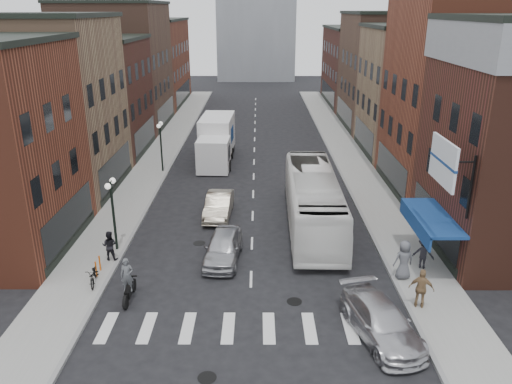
# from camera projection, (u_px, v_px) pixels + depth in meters

# --- Properties ---
(ground) EXTENTS (160.00, 160.00, 0.00)m
(ground) POSITION_uv_depth(u_px,v_px,m) (251.00, 290.00, 23.65)
(ground) COLOR black
(ground) RESTS_ON ground
(sidewalk_left) EXTENTS (3.00, 74.00, 0.15)m
(sidewalk_left) POSITION_uv_depth(u_px,v_px,m) (159.00, 158.00, 44.29)
(sidewalk_left) COLOR gray
(sidewalk_left) RESTS_ON ground
(sidewalk_right) EXTENTS (3.00, 74.00, 0.15)m
(sidewalk_right) POSITION_uv_depth(u_px,v_px,m) (350.00, 158.00, 44.23)
(sidewalk_right) COLOR gray
(sidewalk_right) RESTS_ON ground
(curb_left) EXTENTS (0.20, 74.00, 0.16)m
(curb_left) POSITION_uv_depth(u_px,v_px,m) (175.00, 159.00, 44.31)
(curb_left) COLOR gray
(curb_left) RESTS_ON ground
(curb_right) EXTENTS (0.20, 74.00, 0.16)m
(curb_right) POSITION_uv_depth(u_px,v_px,m) (333.00, 159.00, 44.27)
(curb_right) COLOR gray
(curb_right) RESTS_ON ground
(crosswalk_stripes) EXTENTS (12.00, 2.20, 0.01)m
(crosswalk_stripes) POSITION_uv_depth(u_px,v_px,m) (250.00, 328.00, 20.84)
(crosswalk_stripes) COLOR silver
(crosswalk_stripes) RESTS_ON ground
(bldg_left_mid_a) EXTENTS (10.30, 10.20, 12.30)m
(bldg_left_mid_a) POSITION_uv_depth(u_px,v_px,m) (38.00, 106.00, 34.71)
(bldg_left_mid_a) COLOR #836248
(bldg_left_mid_a) RESTS_ON ground
(bldg_left_mid_b) EXTENTS (10.30, 10.20, 10.30)m
(bldg_left_mid_b) POSITION_uv_depth(u_px,v_px,m) (86.00, 97.00, 44.43)
(bldg_left_mid_b) COLOR #4B251A
(bldg_left_mid_b) RESTS_ON ground
(bldg_left_far_a) EXTENTS (10.30, 12.20, 13.30)m
(bldg_left_far_a) POSITION_uv_depth(u_px,v_px,m) (117.00, 66.00, 54.23)
(bldg_left_far_a) COLOR brown
(bldg_left_far_a) RESTS_ON ground
(bldg_left_far_b) EXTENTS (10.30, 16.20, 11.30)m
(bldg_left_far_b) POSITION_uv_depth(u_px,v_px,m) (145.00, 62.00, 67.72)
(bldg_left_far_b) COLOR brown
(bldg_left_far_b) RESTS_ON ground
(bldg_right_mid_a) EXTENTS (10.30, 10.20, 14.30)m
(bldg_right_mid_a) POSITION_uv_depth(u_px,v_px,m) (471.00, 92.00, 34.26)
(bldg_right_mid_a) COLOR brown
(bldg_right_mid_a) RESTS_ON ground
(bldg_right_mid_b) EXTENTS (10.30, 10.20, 11.30)m
(bldg_right_mid_b) POSITION_uv_depth(u_px,v_px,m) (423.00, 91.00, 44.16)
(bldg_right_mid_b) COLOR #836248
(bldg_right_mid_b) RESTS_ON ground
(bldg_right_far_a) EXTENTS (10.30, 12.20, 12.30)m
(bldg_right_far_a) POSITION_uv_depth(u_px,v_px,m) (392.00, 71.00, 54.30)
(bldg_right_far_a) COLOR brown
(bldg_right_far_a) RESTS_ON ground
(bldg_right_far_b) EXTENTS (10.30, 16.20, 10.30)m
(bldg_right_far_b) POSITION_uv_depth(u_px,v_px,m) (366.00, 66.00, 67.78)
(bldg_right_far_b) COLOR #4B251A
(bldg_right_far_b) RESTS_ON ground
(awning_blue) EXTENTS (1.80, 5.00, 0.78)m
(awning_blue) POSITION_uv_depth(u_px,v_px,m) (429.00, 218.00, 25.06)
(awning_blue) COLOR navy
(awning_blue) RESTS_ON ground
(billboard_sign) EXTENTS (1.52, 3.00, 3.70)m
(billboard_sign) POSITION_uv_depth(u_px,v_px,m) (445.00, 163.00, 21.97)
(billboard_sign) COLOR black
(billboard_sign) RESTS_ON ground
(streetlamp_near) EXTENTS (0.32, 1.22, 4.11)m
(streetlamp_near) POSITION_uv_depth(u_px,v_px,m) (112.00, 202.00, 26.42)
(streetlamp_near) COLOR black
(streetlamp_near) RESTS_ON ground
(streetlamp_far) EXTENTS (0.32, 1.22, 4.11)m
(streetlamp_far) POSITION_uv_depth(u_px,v_px,m) (161.00, 138.00, 39.55)
(streetlamp_far) COLOR black
(streetlamp_far) RESTS_ON ground
(bike_rack) EXTENTS (0.08, 0.68, 0.80)m
(bike_rack) POSITION_uv_depth(u_px,v_px,m) (98.00, 266.00, 24.71)
(bike_rack) COLOR #D8590C
(bike_rack) RESTS_ON sidewalk_left
(box_truck) EXTENTS (2.88, 8.70, 3.75)m
(box_truck) POSITION_uv_depth(u_px,v_px,m) (216.00, 141.00, 42.81)
(box_truck) COLOR white
(box_truck) RESTS_ON ground
(motorcycle_rider) EXTENTS (0.61, 2.09, 2.13)m
(motorcycle_rider) POSITION_uv_depth(u_px,v_px,m) (128.00, 281.00, 22.47)
(motorcycle_rider) COLOR black
(motorcycle_rider) RESTS_ON ground
(transit_bus) EXTENTS (3.07, 12.25, 3.40)m
(transit_bus) POSITION_uv_depth(u_px,v_px,m) (313.00, 200.00, 29.97)
(transit_bus) COLOR white
(transit_bus) RESTS_ON ground
(sedan_left_near) EXTENTS (2.15, 4.57, 1.51)m
(sedan_left_near) POSITION_uv_depth(u_px,v_px,m) (223.00, 247.00, 26.21)
(sedan_left_near) COLOR #B4B4B9
(sedan_left_near) RESTS_ON ground
(sedan_left_far) EXTENTS (1.76, 4.52, 1.47)m
(sedan_left_far) POSITION_uv_depth(u_px,v_px,m) (219.00, 205.00, 31.84)
(sedan_left_far) COLOR #C1B59D
(sedan_left_far) RESTS_ON ground
(curb_car) EXTENTS (3.16, 5.27, 1.43)m
(curb_car) POSITION_uv_depth(u_px,v_px,m) (381.00, 321.00, 20.07)
(curb_car) COLOR silver
(curb_car) RESTS_ON ground
(parked_bicycle) EXTENTS (0.89, 1.79, 0.90)m
(parked_bicycle) POSITION_uv_depth(u_px,v_px,m) (94.00, 275.00, 23.79)
(parked_bicycle) COLOR black
(parked_bicycle) RESTS_ON sidewalk_left
(ped_left_solo) EXTENTS (0.80, 0.49, 1.60)m
(ped_left_solo) POSITION_uv_depth(u_px,v_px,m) (109.00, 245.00, 25.96)
(ped_left_solo) COLOR black
(ped_left_solo) RESTS_ON sidewalk_left
(ped_right_a) EXTENTS (1.18, 0.91, 1.64)m
(ped_right_a) POSITION_uv_depth(u_px,v_px,m) (424.00, 253.00, 25.10)
(ped_right_a) COLOR black
(ped_right_a) RESTS_ON sidewalk_right
(ped_right_b) EXTENTS (1.19, 0.86, 1.83)m
(ped_right_b) POSITION_uv_depth(u_px,v_px,m) (421.00, 289.00, 21.75)
(ped_right_b) COLOR olive
(ped_right_b) RESTS_ON sidewalk_right
(ped_right_c) EXTENTS (1.07, 0.80, 1.97)m
(ped_right_c) POSITION_uv_depth(u_px,v_px,m) (404.00, 260.00, 24.08)
(ped_right_c) COLOR #56585E
(ped_right_c) RESTS_ON sidewalk_right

